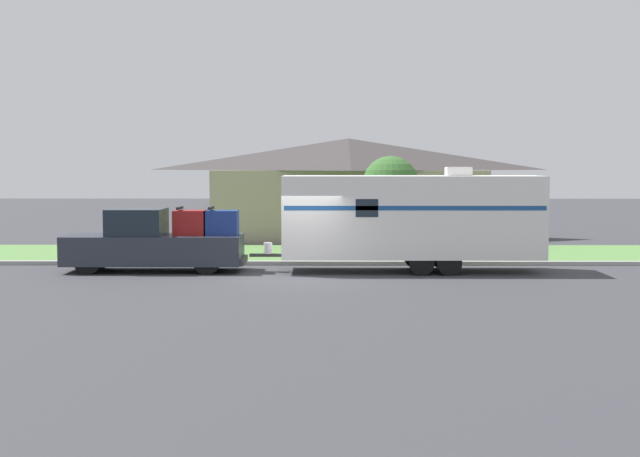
# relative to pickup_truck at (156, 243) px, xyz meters

# --- Properties ---
(ground_plane) EXTENTS (120.00, 120.00, 0.00)m
(ground_plane) POSITION_rel_pickup_truck_xyz_m (4.76, -1.93, -0.93)
(ground_plane) COLOR #38383D
(curb_strip) EXTENTS (80.00, 0.30, 0.14)m
(curb_strip) POSITION_rel_pickup_truck_xyz_m (4.76, 1.82, -0.86)
(curb_strip) COLOR #999993
(curb_strip) RESTS_ON ground_plane
(lawn_strip) EXTENTS (80.00, 7.00, 0.03)m
(lawn_strip) POSITION_rel_pickup_truck_xyz_m (4.76, 5.47, -0.92)
(lawn_strip) COLOR #568442
(lawn_strip) RESTS_ON ground_plane
(house_across_street) EXTENTS (13.12, 6.63, 4.64)m
(house_across_street) POSITION_rel_pickup_truck_xyz_m (6.55, 12.80, 1.47)
(house_across_street) COLOR gray
(house_across_street) RESTS_ON ground_plane
(pickup_truck) EXTENTS (5.83, 1.91, 2.10)m
(pickup_truck) POSITION_rel_pickup_truck_xyz_m (0.00, 0.00, 0.00)
(pickup_truck) COLOR black
(pickup_truck) RESTS_ON ground_plane
(travel_trailer) EXTENTS (9.40, 2.26, 3.38)m
(travel_trailer) POSITION_rel_pickup_truck_xyz_m (8.29, -0.00, 0.85)
(travel_trailer) COLOR black
(travel_trailer) RESTS_ON ground_plane
(mailbox) EXTENTS (0.48, 0.20, 1.39)m
(mailbox) POSITION_rel_pickup_truck_xyz_m (11.58, 2.92, 0.13)
(mailbox) COLOR brown
(mailbox) RESTS_ON ground_plane
(tree_in_yard) EXTENTS (2.11, 2.11, 3.78)m
(tree_in_yard) POSITION_rel_pickup_truck_xyz_m (7.94, 4.75, 1.77)
(tree_in_yard) COLOR brown
(tree_in_yard) RESTS_ON ground_plane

